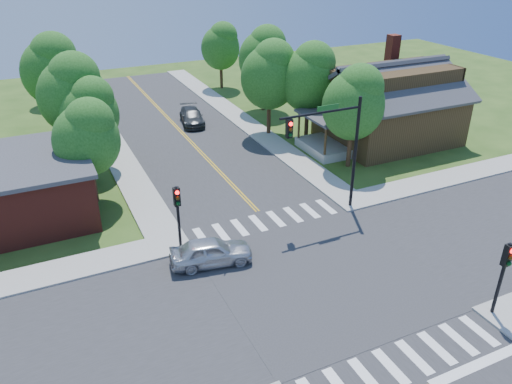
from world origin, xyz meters
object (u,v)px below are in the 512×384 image
car_dgrey (192,117)px  car_silver (211,252)px  signal_pole_se (505,266)px  signal_pole_nw (178,206)px  house_ne (389,102)px  signal_mast_ne (333,140)px

car_dgrey → car_silver: bearing=-95.6°
signal_pole_se → signal_pole_nw: same height
car_silver → car_dgrey: (6.15, 21.43, -0.05)m
house_ne → car_silver: bearing=-151.4°
car_silver → car_dgrey: 22.30m
signal_pole_se → house_ne: (9.51, 19.86, 0.67)m
signal_mast_ne → car_silver: 9.66m
signal_pole_se → car_silver: (-10.18, 9.12, -1.93)m
signal_mast_ne → car_dgrey: size_ratio=1.46×
car_silver → signal_pole_se: bearing=-121.7°
signal_mast_ne → car_dgrey: (-2.34, 19.34, -4.17)m
car_dgrey → signal_mast_ne: bearing=-72.7°
car_dgrey → signal_pole_se: bearing=-72.1°
signal_pole_nw → car_dgrey: bearing=69.7°
house_ne → car_silver: 22.57m
signal_pole_se → signal_pole_nw: bearing=135.0°
signal_pole_nw → car_silver: signal_pole_nw is taller
signal_mast_ne → signal_pole_nw: 9.76m
car_silver → car_dgrey: size_ratio=0.92×
car_silver → car_dgrey: bearing=-5.9°
signal_pole_nw → car_dgrey: 20.74m
signal_pole_nw → house_ne: (20.71, 8.66, 0.67)m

